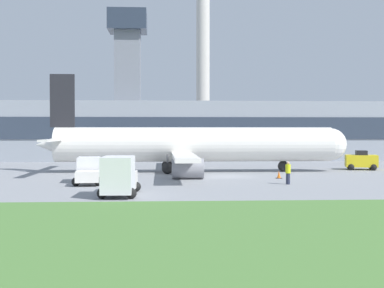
# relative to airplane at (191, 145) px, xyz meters

# --- Properties ---
(ground_plane) EXTENTS (400.00, 400.00, 0.00)m
(ground_plane) POSITION_rel_airplane_xyz_m (3.08, -5.73, -2.82)
(ground_plane) COLOR gray
(terminal_building) EXTENTS (88.05, 14.53, 22.63)m
(terminal_building) POSITION_rel_airplane_xyz_m (2.69, 26.20, 1.80)
(terminal_building) COLOR #8C939E
(terminal_building) RESTS_ON ground_plane
(smokestack_left) EXTENTS (3.30, 3.30, 45.06)m
(smokestack_left) POSITION_rel_airplane_xyz_m (5.90, 58.88, 19.84)
(smokestack_left) COLOR beige
(smokestack_left) RESTS_ON ground_plane
(airplane) EXTENTS (32.84, 30.06, 10.25)m
(airplane) POSITION_rel_airplane_xyz_m (0.00, 0.00, 0.00)
(airplane) COLOR white
(airplane) RESTS_ON ground_plane
(pushback_tug) EXTENTS (3.85, 3.31, 2.15)m
(pushback_tug) POSITION_rel_airplane_xyz_m (19.33, 2.40, -1.84)
(pushback_tug) COLOR yellow
(pushback_tug) RESTS_ON ground_plane
(baggage_truck) EXTENTS (2.80, 5.93, 2.12)m
(baggage_truck) POSITION_rel_airplane_xyz_m (-9.16, -11.36, -1.77)
(baggage_truck) COLOR white
(baggage_truck) RESTS_ON ground_plane
(fuel_truck) EXTENTS (2.68, 5.88, 2.67)m
(fuel_truck) POSITION_rel_airplane_xyz_m (-5.90, -20.37, -1.52)
(fuel_truck) COLOR white
(fuel_truck) RESTS_ON ground_plane
(ground_crew_person) EXTENTS (0.48, 0.48, 1.87)m
(ground_crew_person) POSITION_rel_airplane_xyz_m (7.21, -13.41, -1.87)
(ground_crew_person) COLOR #23283D
(ground_crew_person) RESTS_ON ground_plane
(traffic_cone_near_nose) EXTENTS (0.54, 0.54, 0.69)m
(traffic_cone_near_nose) POSITION_rel_airplane_xyz_m (7.68, -7.96, -2.50)
(traffic_cone_near_nose) COLOR black
(traffic_cone_near_nose) RESTS_ON ground_plane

